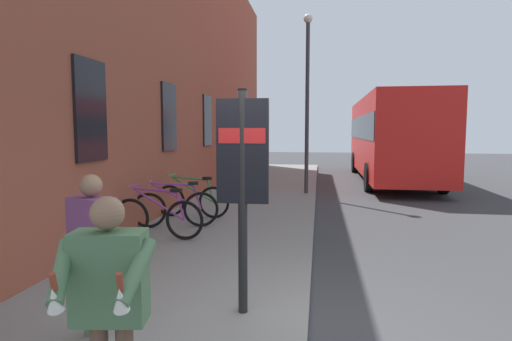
# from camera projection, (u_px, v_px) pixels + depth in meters

# --- Properties ---
(ground) EXTENTS (60.00, 60.00, 0.00)m
(ground) POSITION_uv_depth(u_px,v_px,m) (357.00, 218.00, 10.13)
(ground) COLOR #38383A
(sidewalk_pavement) EXTENTS (24.00, 3.50, 0.12)m
(sidewalk_pavement) POSITION_uv_depth(u_px,v_px,m) (256.00, 199.00, 12.50)
(sidewalk_pavement) COLOR gray
(sidewalk_pavement) RESTS_ON ground
(station_facade) EXTENTS (22.00, 0.65, 8.50)m
(station_facade) POSITION_uv_depth(u_px,v_px,m) (197.00, 62.00, 13.38)
(station_facade) COLOR brown
(station_facade) RESTS_ON ground
(bicycle_under_window) EXTENTS (0.48, 1.77, 0.97)m
(bicycle_under_window) POSITION_uv_depth(u_px,v_px,m) (158.00, 217.00, 7.68)
(bicycle_under_window) COLOR black
(bicycle_under_window) RESTS_ON sidewalk_pavement
(bicycle_end_of_row) EXTENTS (0.60, 1.73, 0.97)m
(bicycle_end_of_row) POSITION_uv_depth(u_px,v_px,m) (175.00, 208.00, 8.56)
(bicycle_end_of_row) COLOR black
(bicycle_end_of_row) RESTS_ON sidewalk_pavement
(bicycle_beside_lamp) EXTENTS (0.48, 1.77, 0.97)m
(bicycle_beside_lamp) POSITION_uv_depth(u_px,v_px,m) (192.00, 200.00, 9.56)
(bicycle_beside_lamp) COLOR black
(bicycle_beside_lamp) RESTS_ON sidewalk_pavement
(transit_info_sign) EXTENTS (0.10, 0.55, 2.40)m
(transit_info_sign) POSITION_uv_depth(u_px,v_px,m) (243.00, 166.00, 4.45)
(transit_info_sign) COLOR black
(transit_info_sign) RESTS_ON sidewalk_pavement
(city_bus) EXTENTS (10.53, 2.73, 3.35)m
(city_bus) POSITION_uv_depth(u_px,v_px,m) (391.00, 134.00, 17.30)
(city_bus) COLOR red
(city_bus) RESTS_ON ground
(pedestrian_by_facade) EXTENTS (0.36, 0.57, 1.57)m
(pedestrian_by_facade) POSITION_uv_depth(u_px,v_px,m) (93.00, 239.00, 3.96)
(pedestrian_by_facade) COLOR #4C724C
(pedestrian_by_facade) RESTS_ON sidewalk_pavement
(tourist_with_hotdogs) EXTENTS (0.59, 0.60, 1.57)m
(tourist_with_hotdogs) POSITION_uv_depth(u_px,v_px,m) (109.00, 292.00, 2.61)
(tourist_with_hotdogs) COLOR brown
(tourist_with_hotdogs) RESTS_ON sidewalk_pavement
(street_lamp) EXTENTS (0.28, 0.28, 5.49)m
(street_lamp) POSITION_uv_depth(u_px,v_px,m) (307.00, 89.00, 12.98)
(street_lamp) COLOR #333338
(street_lamp) RESTS_ON sidewalk_pavement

